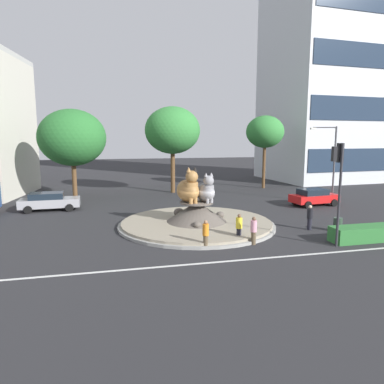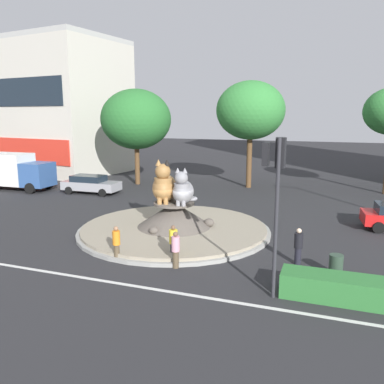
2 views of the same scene
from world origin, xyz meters
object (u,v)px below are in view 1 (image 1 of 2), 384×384
Objects in this scene: third_tree_left at (172,131)px; pedestrian_orange_shirt at (206,234)px; cat_statue_tabby at (189,189)px; pedestrian_pink_shirt at (254,230)px; office_tower at (326,66)px; broadleaf_tree_behind_island at (72,138)px; second_tree_near_tower at (265,132)px; pedestrian_yellow_shirt at (239,227)px; hatchback_near_shophouse at (49,201)px; sedan_on_far_lane at (314,197)px; pedestrian_black_shirt at (310,217)px; streetlight_arm at (331,159)px; cat_statue_grey at (206,191)px; traffic_light_mast at (339,172)px; litter_bin at (338,224)px.

pedestrian_orange_shirt is at bearing -95.05° from third_tree_left.
cat_statue_tabby is 5.85m from pedestrian_pink_shirt.
office_tower is 3.66× the size of broadleaf_tree_behind_island.
second_tree_near_tower is at bearing -75.02° from pedestrian_orange_shirt.
hatchback_near_shophouse is at bearing 113.50° from pedestrian_yellow_shirt.
pedestrian_black_shirt is at bearing -130.43° from sedan_on_far_lane.
pedestrian_yellow_shirt is at bearing 133.96° from pedestrian_pink_shirt.
cat_statue_tabby is 0.37× the size of streetlight_arm.
cat_statue_grey is (1.18, -0.19, -0.14)m from cat_statue_tabby.
cat_statue_grey is at bearing -154.28° from pedestrian_black_shirt.
broadleaf_tree_behind_island is at bearing 46.01° from traffic_light_mast.
broadleaf_tree_behind_island is 5.52× the size of pedestrian_yellow_shirt.
traffic_light_mast is 23.09m from second_tree_near_tower.
cat_statue_tabby is at bearing 55.47° from traffic_light_mast.
office_tower reaches higher than cat_statue_tabby.
cat_statue_tabby is at bearing -152.43° from pedestrian_black_shirt.
sedan_on_far_lane is at bearing 103.38° from pedestrian_black_shirt.
streetlight_arm is at bearing -97.94° from pedestrian_orange_shirt.
third_tree_left is at bearing -19.10° from streetlight_arm.
second_tree_near_tower is at bearing 80.38° from pedestrian_pink_shirt.
cat_statue_grey is at bearing -139.51° from office_tower.
broadleaf_tree_behind_island is 5.48× the size of pedestrian_orange_shirt.
cat_statue_tabby is 1.57× the size of pedestrian_black_shirt.
second_tree_near_tower is at bearing 7.56° from broadleaf_tree_behind_island.
pedestrian_pink_shirt is (2.84, 0.08, 0.01)m from pedestrian_orange_shirt.
office_tower is 6.65× the size of hatchback_near_shophouse.
cat_statue_tabby is at bearing -96.05° from third_tree_left.
cat_statue_grey is 0.37× the size of traffic_light_mast.
litter_bin is (2.17, 2.73, -3.72)m from traffic_light_mast.
hatchback_near_shophouse is at bearing -143.01° from cat_statue_tabby.
traffic_light_mast is at bearing -0.49° from pedestrian_pink_shirt.
third_tree_left is 10.40× the size of litter_bin.
second_tree_near_tower is at bearing 121.52° from pedestrian_black_shirt.
cat_statue_tabby reaches higher than pedestrian_orange_shirt.
traffic_light_mast is at bearing -52.27° from pedestrian_black_shirt.
second_tree_near_tower is 5.39× the size of pedestrian_orange_shirt.
broadleaf_tree_behind_island is 21.65m from second_tree_near_tower.
pedestrian_black_shirt is (6.38, -2.53, -1.58)m from cat_statue_grey.
pedestrian_black_shirt is (-17.29, -25.39, -15.18)m from office_tower.
pedestrian_black_shirt is at bearing -2.44° from traffic_light_mast.
cat_statue_tabby is 15.71m from streetlight_arm.
cat_statue_grey is 1.35× the size of pedestrian_yellow_shirt.
pedestrian_yellow_shirt reaches higher than hatchback_near_shophouse.
pedestrian_orange_shirt is at bearing -178.63° from pedestrian_yellow_shirt.
cat_statue_grey is 16.90m from broadleaf_tree_behind_island.
sedan_on_far_lane is at bearing -91.50° from second_tree_near_tower.
office_tower is 36.21m from broadleaf_tree_behind_island.
office_tower reaches higher than litter_bin.
cat_statue_tabby reaches higher than hatchback_near_shophouse.
pedestrian_orange_shirt is 0.99× the size of pedestrian_pink_shirt.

